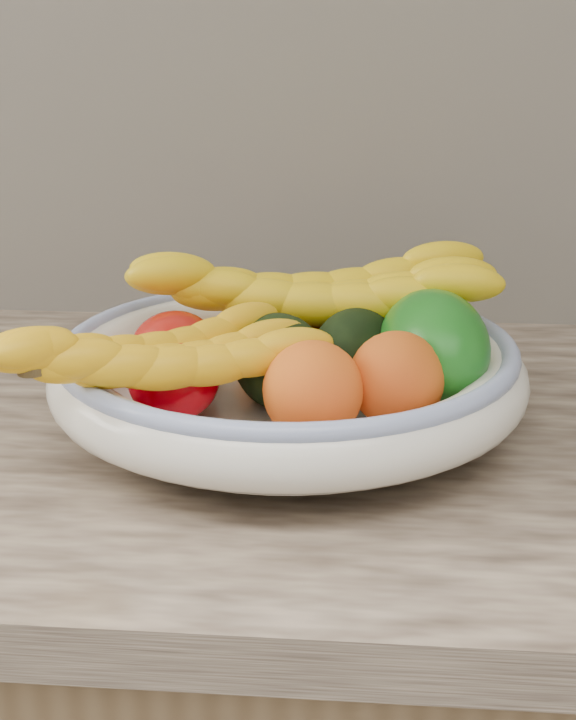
# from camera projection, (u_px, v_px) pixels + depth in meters

# --- Properties ---
(fruit_bowl) EXTENTS (0.39, 0.39, 0.08)m
(fruit_bowl) POSITION_uv_depth(u_px,v_px,m) (288.00, 373.00, 0.90)
(fruit_bowl) COLOR white
(fruit_bowl) RESTS_ON kitchen_counter
(clementine_back_left) EXTENTS (0.07, 0.07, 0.05)m
(clementine_back_left) POSITION_uv_depth(u_px,v_px,m) (263.00, 335.00, 0.98)
(clementine_back_left) COLOR #F26205
(clementine_back_left) RESTS_ON fruit_bowl
(clementine_back_right) EXTENTS (0.07, 0.07, 0.05)m
(clementine_back_right) POSITION_uv_depth(u_px,v_px,m) (350.00, 328.00, 1.00)
(clementine_back_right) COLOR #DD4F04
(clementine_back_right) RESTS_ON fruit_bowl
(clementine_back_mid) EXTENTS (0.07, 0.07, 0.05)m
(clementine_back_mid) POSITION_uv_depth(u_px,v_px,m) (299.00, 341.00, 0.97)
(clementine_back_mid) COLOR orange
(clementine_back_mid) RESTS_ON fruit_bowl
(tomato_left) EXTENTS (0.08, 0.08, 0.07)m
(tomato_left) POSITION_uv_depth(u_px,v_px,m) (175.00, 352.00, 0.91)
(tomato_left) COLOR #A6130D
(tomato_left) RESTS_ON fruit_bowl
(tomato_near_left) EXTENTS (0.09, 0.09, 0.06)m
(tomato_near_left) POSITION_uv_depth(u_px,v_px,m) (174.00, 379.00, 0.85)
(tomato_near_left) COLOR #C4000D
(tomato_near_left) RESTS_ON fruit_bowl
(avocado_center) EXTENTS (0.10, 0.13, 0.07)m
(avocado_center) POSITION_uv_depth(u_px,v_px,m) (280.00, 361.00, 0.88)
(avocado_center) COLOR black
(avocado_center) RESTS_ON fruit_bowl
(avocado_right) EXTENTS (0.09, 0.11, 0.07)m
(avocado_right) POSITION_uv_depth(u_px,v_px,m) (354.00, 349.00, 0.91)
(avocado_right) COLOR black
(avocado_right) RESTS_ON fruit_bowl
(green_mango) EXTENTS (0.14, 0.15, 0.11)m
(green_mango) POSITION_uv_depth(u_px,v_px,m) (433.00, 347.00, 0.88)
(green_mango) COLOR #105710
(green_mango) RESTS_ON fruit_bowl
(peach_front) EXTENTS (0.09, 0.09, 0.08)m
(peach_front) POSITION_uv_depth(u_px,v_px,m) (313.00, 391.00, 0.82)
(peach_front) COLOR orange
(peach_front) RESTS_ON fruit_bowl
(peach_right) EXTENTS (0.09, 0.09, 0.07)m
(peach_right) POSITION_uv_depth(u_px,v_px,m) (397.00, 379.00, 0.83)
(peach_right) COLOR orange
(peach_right) RESTS_ON fruit_bowl
(banana_bunch_back) EXTENTS (0.35, 0.16, 0.09)m
(banana_bunch_back) POSITION_uv_depth(u_px,v_px,m) (311.00, 303.00, 0.96)
(banana_bunch_back) COLOR yellow
(banana_bunch_back) RESTS_ON fruit_bowl
(banana_bunch_front) EXTENTS (0.28, 0.24, 0.07)m
(banana_bunch_front) POSITION_uv_depth(u_px,v_px,m) (158.00, 366.00, 0.82)
(banana_bunch_front) COLOR yellow
(banana_bunch_front) RESTS_ON fruit_bowl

